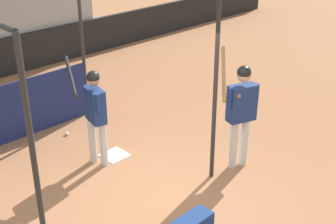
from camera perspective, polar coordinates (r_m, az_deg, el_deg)
ground_plane at (r=7.35m, az=0.33°, el=-11.18°), size 60.00×60.00×0.00m
batting_cage at (r=8.47m, az=-16.00°, el=3.46°), size 3.22×3.60×3.16m
home_plate at (r=8.63m, az=-6.51°, el=-5.26°), size 0.44×0.44×0.02m
player_batter at (r=7.97m, az=-8.91°, el=0.32°), size 0.55×0.92×1.87m
player_waiting at (r=7.84m, az=8.91°, el=0.64°), size 0.85×0.54×2.16m
baseball at (r=9.47m, az=-12.25°, el=-2.58°), size 0.07×0.07×0.07m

